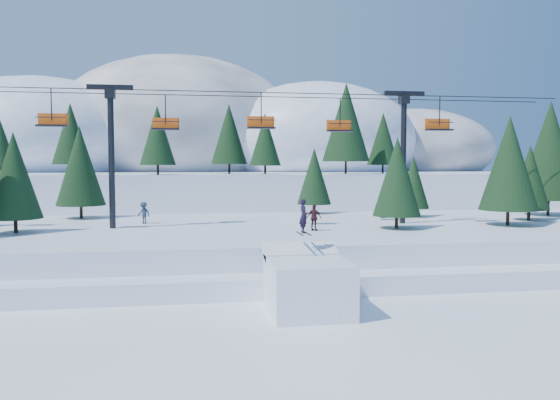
{
  "coord_description": "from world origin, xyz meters",
  "views": [
    {
      "loc": [
        -3.12,
        -22.63,
        7.04
      ],
      "look_at": [
        1.38,
        6.0,
        5.2
      ],
      "focal_mm": 35.0,
      "sensor_mm": 36.0,
      "label": 1
    }
  ],
  "objects": [
    {
      "name": "mid_shelf",
      "position": [
        0.0,
        18.0,
        1.25
      ],
      "size": [
        70.0,
        22.0,
        2.5
      ],
      "primitive_type": "cube",
      "color": "white",
      "rests_on": "ground"
    },
    {
      "name": "conifer_stand",
      "position": [
        1.42,
        18.6,
        7.24
      ],
      "size": [
        63.42,
        18.08,
        10.35
      ],
      "color": "black",
      "rests_on": "mid_shelf"
    },
    {
      "name": "mountain_ridge",
      "position": [
        -5.07,
        73.37,
        9.64
      ],
      "size": [
        119.0,
        60.09,
        26.46
      ],
      "color": "white",
      "rests_on": "ground"
    },
    {
      "name": "banner_near",
      "position": [
        4.64,
        5.14,
        0.54
      ],
      "size": [
        2.8,
        0.64,
        0.9
      ],
      "color": "black",
      "rests_on": "ground"
    },
    {
      "name": "ground",
      "position": [
        0.0,
        0.0,
        0.0
      ],
      "size": [
        160.0,
        160.0,
        0.0
      ],
      "primitive_type": "plane",
      "color": "white",
      "rests_on": "ground"
    },
    {
      "name": "chairlift",
      "position": [
        0.84,
        18.05,
        9.32
      ],
      "size": [
        46.0,
        3.21,
        10.28
      ],
      "color": "black",
      "rests_on": "mid_shelf"
    },
    {
      "name": "banner_far",
      "position": [
        8.16,
        5.25,
        0.54
      ],
      "size": [
        2.86,
        0.09,
        0.9
      ],
      "color": "black",
      "rests_on": "ground"
    },
    {
      "name": "jump_kicker",
      "position": [
        2.21,
        2.82,
        1.37
      ],
      "size": [
        3.73,
        5.09,
        5.35
      ],
      "color": "white",
      "rests_on": "ground"
    },
    {
      "name": "berm",
      "position": [
        0.0,
        8.0,
        0.55
      ],
      "size": [
        70.0,
        6.0,
        1.1
      ],
      "primitive_type": "cube",
      "color": "white",
      "rests_on": "ground"
    },
    {
      "name": "distant_skiers",
      "position": [
        -1.6,
        18.35,
        3.36
      ],
      "size": [
        30.55,
        9.24,
        1.85
      ],
      "color": "#38243E",
      "rests_on": "mid_shelf"
    }
  ]
}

